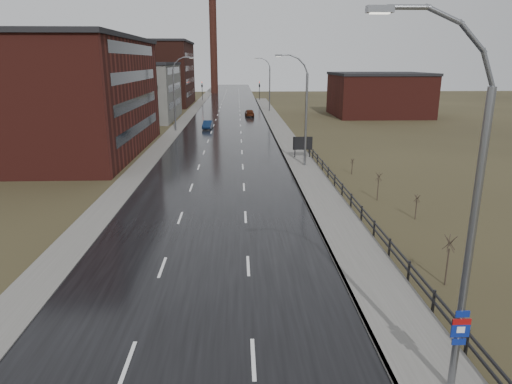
{
  "coord_description": "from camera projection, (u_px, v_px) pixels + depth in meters",
  "views": [
    {
      "loc": [
        1.82,
        -10.5,
        10.67
      ],
      "look_at": [
        2.89,
        16.15,
        3.0
      ],
      "focal_mm": 32.0,
      "sensor_mm": 36.0,
      "label": 1
    }
  ],
  "objects": [
    {
      "name": "road",
      "position": [
        226.0,
        133.0,
        70.57
      ],
      "size": [
        14.0,
        300.0,
        0.06
      ],
      "primitive_type": "cube",
      "color": "black",
      "rests_on": "ground"
    },
    {
      "name": "sidewalk_right",
      "position": [
        304.0,
        168.0,
        46.88
      ],
      "size": [
        3.2,
        180.0,
        0.18
      ],
      "primitive_type": "cube",
      "color": "#595651",
      "rests_on": "ground"
    },
    {
      "name": "curb_right",
      "position": [
        289.0,
        168.0,
        46.82
      ],
      "size": [
        0.16,
        180.0,
        0.18
      ],
      "primitive_type": "cube",
      "color": "slate",
      "rests_on": "ground"
    },
    {
      "name": "sidewalk_left",
      "position": [
        173.0,
        133.0,
        70.25
      ],
      "size": [
        2.4,
        260.0,
        0.12
      ],
      "primitive_type": "cube",
      "color": "#595651",
      "rests_on": "ground"
    },
    {
      "name": "warehouse_near",
      "position": [
        43.0,
        96.0,
        53.5
      ],
      "size": [
        22.44,
        28.56,
        13.5
      ],
      "color": "#471914",
      "rests_on": "ground"
    },
    {
      "name": "warehouse_mid",
      "position": [
        132.0,
        91.0,
        85.72
      ],
      "size": [
        16.32,
        20.4,
        10.5
      ],
      "color": "slate",
      "rests_on": "ground"
    },
    {
      "name": "warehouse_far",
      "position": [
        138.0,
        73.0,
        113.65
      ],
      "size": [
        26.52,
        24.48,
        15.5
      ],
      "color": "#331611",
      "rests_on": "ground"
    },
    {
      "name": "building_right",
      "position": [
        379.0,
        94.0,
        91.7
      ],
      "size": [
        18.36,
        16.32,
        8.5
      ],
      "color": "#471914",
      "rests_on": "ground"
    },
    {
      "name": "smokestack",
      "position": [
        214.0,
        46.0,
        152.5
      ],
      "size": [
        2.7,
        2.7,
        30.7
      ],
      "color": "#331611",
      "rests_on": "ground"
    },
    {
      "name": "streetlight_main",
      "position": [
        463.0,
        222.0,
        13.53
      ],
      "size": [
        3.91,
        0.29,
        12.11
      ],
      "color": "slate",
      "rests_on": "ground"
    },
    {
      "name": "streetlight_right_mid",
      "position": [
        303.0,
        111.0,
        46.25
      ],
      "size": [
        3.36,
        0.28,
        11.35
      ],
      "color": "slate",
      "rests_on": "ground"
    },
    {
      "name": "streetlight_left",
      "position": [
        176.0,
        94.0,
        70.59
      ],
      "size": [
        3.36,
        0.28,
        11.35
      ],
      "color": "slate",
      "rests_on": "ground"
    },
    {
      "name": "streetlight_right_far",
      "position": [
        268.0,
        85.0,
        98.11
      ],
      "size": [
        3.36,
        0.28,
        11.35
      ],
      "color": "slate",
      "rests_on": "ground"
    },
    {
      "name": "guardrail",
      "position": [
        364.0,
        214.0,
        30.75
      ],
      "size": [
        0.1,
        53.05,
        1.1
      ],
      "color": "black",
      "rests_on": "ground"
    },
    {
      "name": "shrub_c",
      "position": [
        448.0,
        259.0,
        22.2
      ],
      "size": [
        0.62,
        0.65,
        2.61
      ],
      "color": "#382D23",
      "rests_on": "ground"
    },
    {
      "name": "shrub_d",
      "position": [
        416.0,
        206.0,
        31.74
      ],
      "size": [
        0.43,
        0.45,
        1.78
      ],
      "color": "#382D23",
      "rests_on": "ground"
    },
    {
      "name": "shrub_e",
      "position": [
        378.0,
        186.0,
        35.98
      ],
      "size": [
        0.54,
        0.57,
        2.26
      ],
      "color": "#382D23",
      "rests_on": "ground"
    },
    {
      "name": "shrub_f",
      "position": [
        352.0,
        166.0,
        44.45
      ],
      "size": [
        0.38,
        0.4,
        1.57
      ],
      "color": "#382D23",
      "rests_on": "ground"
    },
    {
      "name": "billboard",
      "position": [
        303.0,
        144.0,
        51.28
      ],
      "size": [
        2.2,
        0.17,
        2.53
      ],
      "color": "black",
      "rests_on": "ground"
    },
    {
      "name": "traffic_light_left",
      "position": [
        202.0,
        84.0,
        126.62
      ],
      "size": [
        0.58,
        2.73,
        5.3
      ],
      "color": "black",
      "rests_on": "ground"
    },
    {
      "name": "traffic_light_right",
      "position": [
        259.0,
        84.0,
        127.24
      ],
      "size": [
        0.58,
        2.73,
        5.3
      ],
      "color": "black",
      "rests_on": "ground"
    },
    {
      "name": "car_near",
      "position": [
        208.0,
        125.0,
        74.39
      ],
      "size": [
        1.67,
        4.04,
        1.3
      ],
      "primitive_type": "imported",
      "rotation": [
        0.0,
        0.0,
        -0.08
      ],
      "color": "#0B1D3B",
      "rests_on": "ground"
    },
    {
      "name": "car_far",
      "position": [
        250.0,
        113.0,
        90.98
      ],
      "size": [
        1.95,
        4.34,
        1.45
      ],
      "primitive_type": "imported",
      "rotation": [
        0.0,
        0.0,
        3.2
      ],
      "color": "#441A0B",
      "rests_on": "ground"
    }
  ]
}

